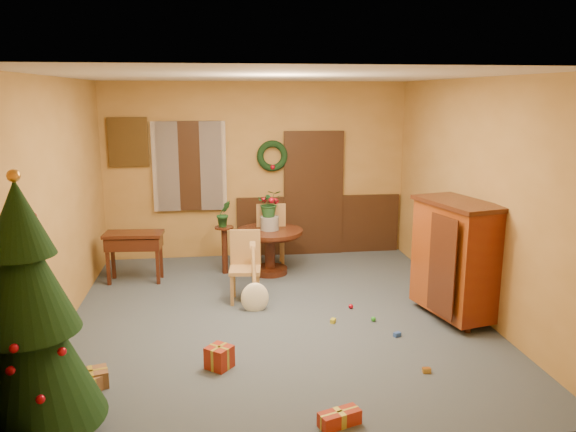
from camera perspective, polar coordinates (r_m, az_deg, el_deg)
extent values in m
plane|color=#353E4D|center=(7.09, -1.23, -10.12)|extent=(5.50, 5.50, 0.00)
plane|color=silver|center=(6.55, -1.35, 14.02)|extent=(5.50, 5.50, 0.00)
plane|color=olive|center=(9.37, -3.17, 4.63)|extent=(5.00, 0.00, 5.00)
plane|color=olive|center=(4.03, 3.13, -5.90)|extent=(5.00, 0.00, 5.00)
plane|color=olive|center=(6.86, -22.51, 0.83)|extent=(0.00, 5.50, 5.50)
plane|color=olive|center=(7.37, 18.42, 1.89)|extent=(0.00, 5.50, 5.50)
cube|color=black|center=(9.64, 3.14, -0.89)|extent=(2.80, 0.06, 1.00)
cube|color=black|center=(9.51, 2.60, 2.30)|extent=(1.00, 0.08, 2.10)
cube|color=white|center=(9.54, 2.57, 2.04)|extent=(0.80, 0.03, 1.90)
cube|color=black|center=(9.29, -9.96, 5.01)|extent=(1.05, 0.08, 1.45)
cube|color=white|center=(9.32, -9.96, 5.04)|extent=(0.88, 0.03, 1.25)
cube|color=white|center=(9.26, -12.33, 4.89)|extent=(0.42, 0.02, 1.45)
cube|color=white|center=(9.23, -7.61, 5.05)|extent=(0.42, 0.02, 1.45)
torus|color=black|center=(9.28, -1.61, 6.12)|extent=(0.51, 0.11, 0.51)
cube|color=#4C3819|center=(9.34, -15.93, 7.24)|extent=(0.62, 0.05, 0.78)
cube|color=gray|center=(9.37, -15.90, 7.25)|extent=(0.48, 0.02, 0.62)
cylinder|color=black|center=(8.50, -1.87, -1.58)|extent=(1.00, 1.00, 0.05)
cylinder|color=black|center=(8.52, -1.86, -1.93)|extent=(0.89, 0.89, 0.04)
cylinder|color=black|center=(8.59, -1.85, -3.66)|extent=(0.16, 0.16, 0.55)
cylinder|color=black|center=(8.67, -1.84, -5.54)|extent=(0.54, 0.54, 0.09)
cylinder|color=slate|center=(8.47, -1.87, -0.73)|extent=(0.28, 0.28, 0.20)
imported|color=#1E4C23|center=(8.41, -1.89, 1.32)|extent=(0.37, 0.32, 0.41)
cube|color=olive|center=(7.44, -4.39, -5.48)|extent=(0.45, 0.45, 0.05)
cube|color=olive|center=(7.54, -4.35, -3.17)|extent=(0.41, 0.08, 0.48)
cube|color=olive|center=(7.66, -3.07, -6.71)|extent=(0.05, 0.05, 0.41)
cube|color=olive|center=(7.68, -5.53, -6.71)|extent=(0.05, 0.05, 0.41)
cube|color=olive|center=(7.36, -3.14, -7.55)|extent=(0.05, 0.05, 0.41)
cube|color=olive|center=(7.37, -5.71, -7.54)|extent=(0.05, 0.05, 0.41)
cube|color=olive|center=(8.95, -1.79, -2.03)|extent=(0.48, 0.48, 0.05)
cube|color=olive|center=(8.69, -1.73, -0.51)|extent=(0.45, 0.07, 0.54)
cube|color=olive|center=(8.84, -2.90, -3.94)|extent=(0.05, 0.05, 0.46)
cube|color=olive|center=(8.85, -0.53, -3.89)|extent=(0.05, 0.05, 0.46)
cube|color=olive|center=(9.19, -2.98, -3.30)|extent=(0.05, 0.05, 0.46)
cube|color=olive|center=(9.21, -0.70, -3.25)|extent=(0.05, 0.05, 0.46)
cylinder|color=black|center=(8.63, -6.45, -3.53)|extent=(0.09, 0.09, 0.71)
cylinder|color=black|center=(8.54, -6.51, -1.17)|extent=(0.29, 0.29, 0.03)
imported|color=#19471E|center=(8.50, -6.54, 0.23)|extent=(0.27, 0.25, 0.40)
cylinder|color=#382111|center=(5.16, -23.88, -19.02)|extent=(0.13, 0.13, 0.23)
cone|color=black|center=(4.84, -24.62, -11.87)|extent=(1.06, 1.06, 1.25)
cone|color=black|center=(4.65, -25.26, -5.35)|extent=(0.77, 0.77, 0.91)
cone|color=black|center=(4.54, -25.75, -0.14)|extent=(0.50, 0.50, 0.58)
sphere|color=gold|center=(4.49, -26.12, 3.69)|extent=(0.10, 0.10, 0.10)
cube|color=black|center=(8.43, -15.43, -1.79)|extent=(0.86, 0.47, 0.05)
cube|color=black|center=(8.46, -15.38, -2.62)|extent=(0.81, 0.43, 0.18)
cube|color=black|center=(8.58, -17.62, -4.25)|extent=(0.07, 0.30, 0.68)
cube|color=black|center=(8.48, -12.92, -4.16)|extent=(0.07, 0.30, 0.68)
cube|color=#540F09|center=(7.10, 16.63, -4.17)|extent=(0.76, 1.17, 1.34)
cube|color=black|center=(6.94, 16.97, 1.25)|extent=(0.84, 1.25, 0.05)
cylinder|color=black|center=(6.94, 17.80, -10.80)|extent=(0.08, 0.08, 0.10)
cylinder|color=black|center=(7.71, 14.92, -8.27)|extent=(0.08, 0.08, 0.10)
cube|color=brown|center=(5.81, -19.37, -15.32)|extent=(0.35, 0.29, 0.16)
cube|color=gold|center=(5.81, -19.37, -15.32)|extent=(0.30, 0.11, 0.16)
cube|color=gold|center=(5.81, -19.37, -15.32)|extent=(0.10, 0.23, 0.16)
cube|color=maroon|center=(5.86, -6.99, -14.04)|extent=(0.32, 0.32, 0.23)
cube|color=gold|center=(5.86, -6.99, -14.04)|extent=(0.20, 0.17, 0.23)
cube|color=gold|center=(5.86, -6.99, -14.04)|extent=(0.17, 0.20, 0.23)
cube|color=brown|center=(5.73, -19.62, -15.82)|extent=(0.31, 0.32, 0.14)
cube|color=gold|center=(5.73, -19.62, -15.82)|extent=(0.19, 0.23, 0.15)
cube|color=gold|center=(5.73, -19.62, -15.82)|extent=(0.17, 0.15, 0.15)
cube|color=maroon|center=(4.99, 5.25, -19.77)|extent=(0.38, 0.25, 0.13)
cube|color=gold|center=(4.99, 5.25, -19.77)|extent=(0.35, 0.14, 0.13)
cube|color=gold|center=(4.99, 5.25, -19.77)|extent=(0.10, 0.16, 0.13)
cube|color=#264BA5|center=(6.64, 11.03, -11.73)|extent=(0.09, 0.08, 0.05)
sphere|color=green|center=(7.00, 8.67, -10.31)|extent=(0.06, 0.06, 0.06)
cube|color=gold|center=(6.90, 4.60, -10.57)|extent=(0.08, 0.09, 0.05)
sphere|color=#A90B1C|center=(7.35, 6.40, -9.11)|extent=(0.06, 0.06, 0.06)
cube|color=gold|center=(5.93, 13.89, -14.97)|extent=(0.08, 0.05, 0.05)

